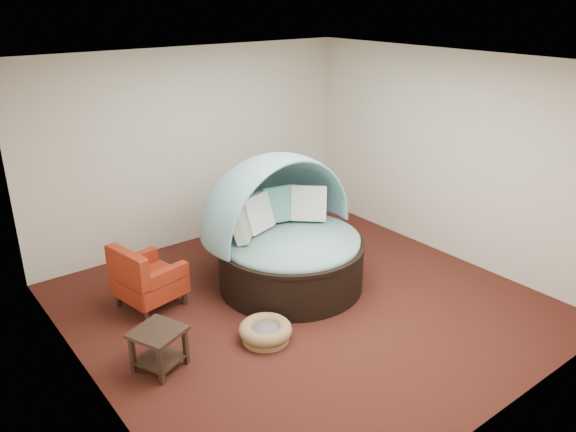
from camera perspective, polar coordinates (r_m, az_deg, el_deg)
floor at (r=6.79m, az=1.66°, el=-8.91°), size 5.00×5.00×0.00m
wall_back at (r=8.19m, az=-9.47°, el=6.88°), size 5.00×0.00×5.00m
wall_front at (r=4.71m, az=21.63°, el=-5.92°), size 5.00×0.00×5.00m
wall_left at (r=5.10m, az=-20.50°, el=-3.61°), size 0.00×5.00×5.00m
wall_right at (r=7.95m, az=15.92°, el=5.89°), size 0.00×5.00×5.00m
ceiling at (r=5.88m, az=1.96°, el=15.27°), size 5.00×5.00×0.00m
canopy_daybed at (r=6.93m, az=-0.29°, el=-1.05°), size 2.02×1.91×1.67m
pet_basket at (r=6.11m, az=-2.30°, el=-11.63°), size 0.70×0.70×0.20m
red_armchair at (r=6.76m, az=-14.24°, el=-6.23°), size 0.80×0.80×0.80m
side_table at (r=5.75m, az=-13.01°, el=-12.52°), size 0.59×0.59×0.43m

